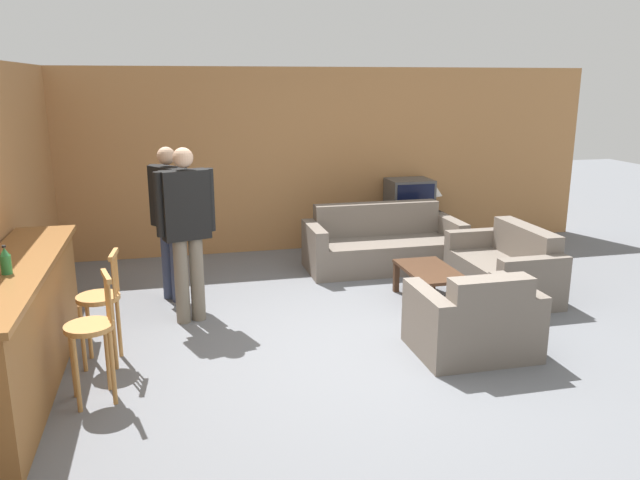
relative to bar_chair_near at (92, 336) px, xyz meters
name	(u,v)px	position (x,y,z in m)	size (l,w,h in m)	color
ground_plane	(354,349)	(2.21, 0.44, -0.53)	(24.00, 24.00, 0.00)	slate
wall_back	(282,161)	(2.21, 4.10, 0.77)	(9.40, 0.08, 2.60)	#B27A47
wall_left	(7,200)	(-0.90, 1.77, 0.77)	(0.08, 8.66, 2.60)	#B27A47
bar_counter	(21,329)	(-0.56, 0.31, -0.01)	(0.55, 2.79, 1.04)	brown
bar_chair_near	(92,336)	(0.00, 0.00, 0.00)	(0.44, 0.44, 1.01)	#B77F42
bar_chair_mid	(101,306)	(0.00, 0.67, 0.00)	(0.39, 0.39, 1.01)	#B77F42
couch_far	(382,246)	(3.32, 2.88, -0.24)	(2.03, 0.87, 0.82)	#70665B
armchair_near	(474,323)	(3.24, 0.11, -0.24)	(1.04, 0.82, 0.80)	#70665B
loveseat_right	(505,269)	(4.37, 1.56, -0.25)	(0.80, 1.46, 0.79)	#70665B
coffee_table	(430,274)	(3.38, 1.45, -0.21)	(0.54, 0.96, 0.39)	#472D1E
tv_unit	(408,230)	(4.02, 3.76, -0.27)	(1.05, 0.51, 0.52)	black
tv	(409,196)	(4.02, 3.75, 0.24)	(0.63, 0.51, 0.50)	#4C4C4C
bottle	(6,261)	(-0.56, 0.11, 0.60)	(0.08, 0.08, 0.22)	#2D7F3D
table_lamp	(433,190)	(4.39, 3.76, 0.32)	(0.28, 0.28, 0.45)	brown
person_by_window	(170,216)	(0.61, 2.22, 0.44)	(0.43, 0.52, 1.73)	#384260
person_by_counter	(187,225)	(0.77, 1.52, 0.48)	(0.58, 0.30, 1.79)	#756B5B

